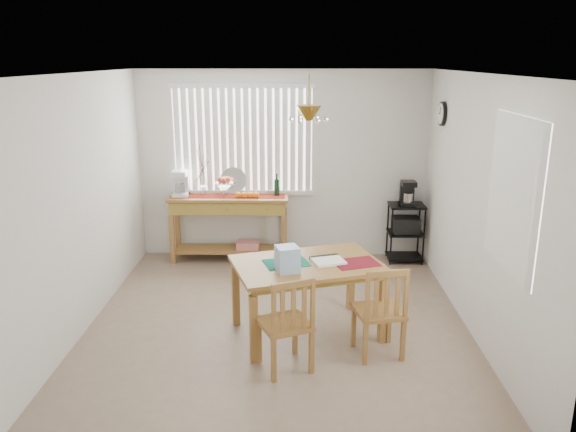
{
  "coord_description": "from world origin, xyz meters",
  "views": [
    {
      "loc": [
        0.2,
        -5.43,
        2.75
      ],
      "look_at": [
        0.1,
        0.55,
        1.05
      ],
      "focal_mm": 35.0,
      "sensor_mm": 36.0,
      "label": 1
    }
  ],
  "objects_px": {
    "cart_items": "(408,193)",
    "chair_left": "(287,324)",
    "wire_cart": "(406,227)",
    "sideboard": "(230,212)",
    "dining_table": "(307,271)",
    "chair_right": "(380,312)"
  },
  "relations": [
    {
      "from": "cart_items",
      "to": "chair_left",
      "type": "height_order",
      "value": "cart_items"
    },
    {
      "from": "wire_cart",
      "to": "cart_items",
      "type": "relative_size",
      "value": 2.43
    },
    {
      "from": "sideboard",
      "to": "chair_left",
      "type": "bearing_deg",
      "value": -73.7
    },
    {
      "from": "chair_left",
      "to": "dining_table",
      "type": "bearing_deg",
      "value": 74.88
    },
    {
      "from": "cart_items",
      "to": "dining_table",
      "type": "xyz_separation_m",
      "value": [
        -1.39,
        -2.18,
        -0.28
      ]
    },
    {
      "from": "chair_left",
      "to": "chair_right",
      "type": "xyz_separation_m",
      "value": [
        0.87,
        0.27,
        -0.0
      ]
    },
    {
      "from": "wire_cart",
      "to": "cart_items",
      "type": "bearing_deg",
      "value": 90.0
    },
    {
      "from": "dining_table",
      "to": "chair_right",
      "type": "relative_size",
      "value": 1.79
    },
    {
      "from": "chair_left",
      "to": "wire_cart",
      "type": "bearing_deg",
      "value": 61.17
    },
    {
      "from": "wire_cart",
      "to": "sideboard",
      "type": "bearing_deg",
      "value": 179.97
    },
    {
      "from": "dining_table",
      "to": "chair_right",
      "type": "bearing_deg",
      "value": -33.18
    },
    {
      "from": "cart_items",
      "to": "chair_left",
      "type": "bearing_deg",
      "value": -118.76
    },
    {
      "from": "sideboard",
      "to": "dining_table",
      "type": "bearing_deg",
      "value": -64.45
    },
    {
      "from": "wire_cart",
      "to": "chair_right",
      "type": "height_order",
      "value": "chair_right"
    },
    {
      "from": "dining_table",
      "to": "chair_left",
      "type": "height_order",
      "value": "chair_left"
    },
    {
      "from": "chair_right",
      "to": "wire_cart",
      "type": "bearing_deg",
      "value": 74.67
    },
    {
      "from": "cart_items",
      "to": "chair_right",
      "type": "xyz_separation_m",
      "value": [
        -0.72,
        -2.62,
        -0.51
      ]
    },
    {
      "from": "wire_cart",
      "to": "chair_right",
      "type": "relative_size",
      "value": 0.88
    },
    {
      "from": "wire_cart",
      "to": "cart_items",
      "type": "distance_m",
      "value": 0.48
    },
    {
      "from": "dining_table",
      "to": "cart_items",
      "type": "bearing_deg",
      "value": 57.36
    },
    {
      "from": "cart_items",
      "to": "dining_table",
      "type": "relative_size",
      "value": 0.2
    },
    {
      "from": "sideboard",
      "to": "chair_left",
      "type": "height_order",
      "value": "chair_left"
    }
  ]
}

